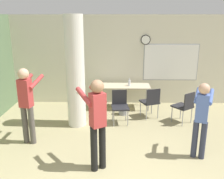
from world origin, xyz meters
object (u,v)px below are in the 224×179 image
person_watching_back (27,100)px  person_playing_side (202,115)px  person_playing_front (97,118)px  bottle_on_table (129,83)px  chair_table_front (120,104)px  folding_table (122,87)px  chair_table_right (151,101)px  chair_mid_room (185,105)px

person_watching_back → person_playing_side: 3.63m
person_watching_back → person_playing_front: size_ratio=0.99×
bottle_on_table → person_watching_back: 3.23m
chair_table_front → bottle_on_table: bearing=74.9°
folding_table → chair_table_right: (0.78, -0.79, -0.16)m
chair_table_right → person_playing_front: size_ratio=0.51×
folding_table → chair_mid_room: 1.98m
person_watching_back → person_playing_side: bearing=-8.8°
folding_table → person_playing_front: size_ratio=0.98×
chair_mid_room → chair_table_front: bearing=179.4°
chair_table_right → person_watching_back: person_watching_back is taller
folding_table → person_playing_front: bearing=-99.0°
bottle_on_table → person_playing_side: bearing=-65.6°
chair_table_right → person_playing_front: person_playing_front is taller
chair_table_right → person_watching_back: 3.27m
bottle_on_table → chair_table_front: 1.17m
chair_table_right → chair_table_front: size_ratio=1.00×
bottle_on_table → chair_mid_room: 1.82m
chair_table_front → chair_mid_room: 1.70m
chair_mid_room → person_playing_side: 1.72m
chair_table_front → person_playing_front: (-0.44, -2.11, 0.50)m
chair_table_front → person_playing_side: person_playing_side is taller
folding_table → chair_table_right: 1.12m
chair_mid_room → person_watching_back: person_watching_back is taller
chair_mid_room → person_playing_front: size_ratio=0.51×
folding_table → chair_mid_room: size_ratio=1.94×
chair_table_front → person_playing_front: size_ratio=0.51×
chair_table_front → chair_mid_room: (1.70, -0.02, 0.00)m
folding_table → chair_table_right: bearing=-45.3°
folding_table → person_playing_side: bearing=-62.1°
chair_table_front → person_watching_back: (-2.03, -1.13, 0.49)m
bottle_on_table → chair_table_right: (0.56, -0.77, -0.30)m
chair_table_front → person_playing_front: 2.21m
person_watching_back → chair_mid_room: bearing=16.6°
folding_table → chair_table_front: chair_table_front is taller
chair_table_right → person_watching_back: size_ratio=0.51×
chair_table_front → chair_table_right: bearing=20.8°
person_playing_side → folding_table: bearing=117.9°
folding_table → person_watching_back: (-2.11, -2.24, 0.33)m
folding_table → person_playing_front: person_playing_front is taller
bottle_on_table → person_watching_back: bearing=-136.3°
chair_mid_room → person_playing_front: bearing=-135.5°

